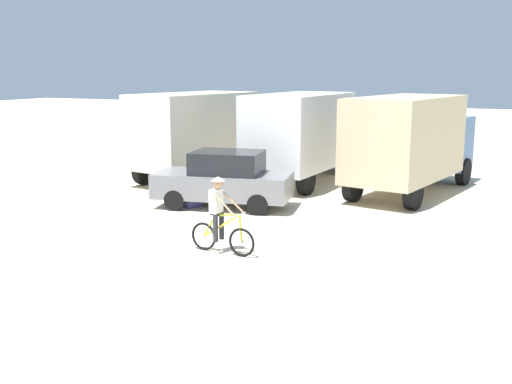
{
  "coord_description": "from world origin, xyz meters",
  "views": [
    {
      "loc": [
        6.34,
        -10.41,
        4.24
      ],
      "look_at": [
        -0.02,
        3.63,
        1.1
      ],
      "focal_mm": 42.46,
      "sensor_mm": 36.0,
      "label": 1
    }
  ],
  "objects_px": {
    "box_truck_avon_van": "(306,133)",
    "cyclist_orange_shirt": "(220,218)",
    "box_truck_tan_camper": "(411,140)",
    "supply_crate": "(190,198)",
    "box_truck_cream_rv": "(204,131)",
    "sedan_parked": "(224,179)"
  },
  "relations": [
    {
      "from": "box_truck_avon_van",
      "to": "cyclist_orange_shirt",
      "type": "distance_m",
      "value": 9.66
    },
    {
      "from": "box_truck_tan_camper",
      "to": "supply_crate",
      "type": "xyz_separation_m",
      "value": [
        -5.88,
        -4.88,
        -1.6
      ]
    },
    {
      "from": "box_truck_cream_rv",
      "to": "cyclist_orange_shirt",
      "type": "xyz_separation_m",
      "value": [
        5.16,
        -8.49,
        -1.03
      ]
    },
    {
      "from": "box_truck_cream_rv",
      "to": "sedan_parked",
      "type": "relative_size",
      "value": 1.58
    },
    {
      "from": "box_truck_avon_van",
      "to": "cyclist_orange_shirt",
      "type": "bearing_deg",
      "value": -82.19
    },
    {
      "from": "supply_crate",
      "to": "cyclist_orange_shirt",
      "type": "bearing_deg",
      "value": -51.7
    },
    {
      "from": "box_truck_avon_van",
      "to": "box_truck_tan_camper",
      "type": "xyz_separation_m",
      "value": [
        4.05,
        -0.66,
        0.0
      ]
    },
    {
      "from": "cyclist_orange_shirt",
      "to": "supply_crate",
      "type": "distance_m",
      "value": 5.09
    },
    {
      "from": "box_truck_cream_rv",
      "to": "supply_crate",
      "type": "distance_m",
      "value": 5.2
    },
    {
      "from": "box_truck_cream_rv",
      "to": "cyclist_orange_shirt",
      "type": "relative_size",
      "value": 3.88
    },
    {
      "from": "box_truck_avon_van",
      "to": "sedan_parked",
      "type": "distance_m",
      "value": 5.36
    },
    {
      "from": "sedan_parked",
      "to": "box_truck_avon_van",
      "type": "bearing_deg",
      "value": 81.1
    },
    {
      "from": "box_truck_tan_camper",
      "to": "cyclist_orange_shirt",
      "type": "relative_size",
      "value": 3.88
    },
    {
      "from": "box_truck_avon_van",
      "to": "supply_crate",
      "type": "xyz_separation_m",
      "value": [
        -1.83,
        -5.55,
        -1.6
      ]
    },
    {
      "from": "box_truck_avon_van",
      "to": "sedan_parked",
      "type": "xyz_separation_m",
      "value": [
        -0.81,
        -5.2,
        -0.99
      ]
    },
    {
      "from": "box_truck_tan_camper",
      "to": "box_truck_avon_van",
      "type": "bearing_deg",
      "value": 170.69
    },
    {
      "from": "sedan_parked",
      "to": "supply_crate",
      "type": "xyz_separation_m",
      "value": [
        -1.02,
        -0.35,
        -0.61
      ]
    },
    {
      "from": "box_truck_cream_rv",
      "to": "box_truck_avon_van",
      "type": "relative_size",
      "value": 1.02
    },
    {
      "from": "box_truck_tan_camper",
      "to": "supply_crate",
      "type": "height_order",
      "value": "box_truck_tan_camper"
    },
    {
      "from": "box_truck_tan_camper",
      "to": "supply_crate",
      "type": "relative_size",
      "value": 11.72
    },
    {
      "from": "box_truck_tan_camper",
      "to": "sedan_parked",
      "type": "relative_size",
      "value": 1.58
    },
    {
      "from": "box_truck_cream_rv",
      "to": "supply_crate",
      "type": "relative_size",
      "value": 11.7
    }
  ]
}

